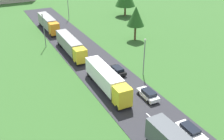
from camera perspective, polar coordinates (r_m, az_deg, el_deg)
The scene contains 12 objects.
road at distance 40.55m, azimuth 6.98°, elevation -8.88°, with size 10.00×140.00×0.06m, color #2B2B30.
lane_marking_centre at distance 37.51m, azimuth 11.16°, elevation -12.63°, with size 0.16×119.41×0.01m.
truck_second at distance 44.33m, azimuth -1.21°, elevation -1.97°, with size 2.76×13.61×3.64m.
truck_third at distance 59.36m, azimuth -9.01°, elevation 5.44°, with size 2.63×14.44×3.51m.
truck_fourth at distance 76.17m, azimuth -13.72°, elevation 9.98°, with size 2.65×13.27×3.71m.
car_second at distance 36.93m, azimuth 16.75°, elevation -12.66°, with size 1.88×4.56×1.39m.
car_third at distance 43.14m, azimuth 7.88°, elevation -5.23°, with size 1.91×4.41×1.47m.
car_fourth at distance 50.24m, azimuth 1.16°, elevation -0.02°, with size 1.88×4.29×1.40m.
lamppost_second at distance 48.76m, azimuth 7.03°, elevation 3.24°, with size 0.36×0.36×7.34m.
lamppost_third at distance 63.66m, azimuth -14.62°, elevation 8.73°, with size 0.36×0.36×8.12m.
lamppost_fourth at distance 85.02m, azimuth -9.57°, elevation 13.82°, with size 0.36×0.36×8.30m.
tree_birch at distance 65.93m, azimuth 5.21°, elevation 11.56°, with size 4.37×4.37×8.56m.
Camera 1 is at (-19.17, -2.19, 23.78)m, focal length 42.01 mm.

